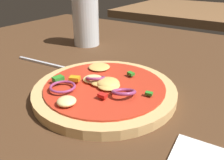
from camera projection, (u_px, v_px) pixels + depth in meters
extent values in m
cube|color=#4C301C|center=(111.00, 100.00, 0.42)|extent=(1.23, 1.04, 0.04)
cylinder|color=tan|center=(105.00, 91.00, 0.39)|extent=(0.24, 0.24, 0.02)
cylinder|color=red|center=(105.00, 86.00, 0.39)|extent=(0.20, 0.20, 0.00)
ellipsoid|color=#E5BC60|center=(100.00, 82.00, 0.39)|extent=(0.03, 0.03, 0.01)
ellipsoid|color=#F4DB8E|center=(67.00, 101.00, 0.33)|extent=(0.03, 0.03, 0.01)
ellipsoid|color=#E5BC60|center=(99.00, 67.00, 0.45)|extent=(0.04, 0.04, 0.01)
ellipsoid|color=#F4DB8E|center=(93.00, 79.00, 0.40)|extent=(0.03, 0.03, 0.01)
ellipsoid|color=#E5BC60|center=(108.00, 82.00, 0.38)|extent=(0.04, 0.04, 0.01)
ellipsoid|color=#E5BC60|center=(109.00, 85.00, 0.38)|extent=(0.04, 0.04, 0.01)
ellipsoid|color=#F4DB8E|center=(110.00, 83.00, 0.38)|extent=(0.03, 0.03, 0.01)
torus|color=#93386B|center=(63.00, 87.00, 0.37)|extent=(0.04, 0.04, 0.01)
torus|color=#93386B|center=(124.00, 92.00, 0.35)|extent=(0.05, 0.05, 0.02)
torus|color=#93386B|center=(96.00, 78.00, 0.39)|extent=(0.05, 0.05, 0.02)
cube|color=#2D8C28|center=(131.00, 74.00, 0.41)|extent=(0.01, 0.01, 0.00)
cube|color=#2D8C28|center=(58.00, 79.00, 0.39)|extent=(0.02, 0.02, 0.01)
cube|color=orange|center=(75.00, 79.00, 0.39)|extent=(0.02, 0.02, 0.01)
cube|color=red|center=(103.00, 95.00, 0.34)|extent=(0.01, 0.01, 0.01)
cube|color=#2D8C28|center=(149.00, 93.00, 0.35)|extent=(0.01, 0.01, 0.00)
cube|color=silver|center=(41.00, 63.00, 0.52)|extent=(0.14, 0.02, 0.01)
cube|color=silver|center=(68.00, 69.00, 0.49)|extent=(0.02, 0.02, 0.01)
cube|color=silver|center=(76.00, 73.00, 0.47)|extent=(0.04, 0.01, 0.00)
cube|color=silver|center=(78.00, 72.00, 0.47)|extent=(0.04, 0.01, 0.00)
cube|color=silver|center=(79.00, 71.00, 0.48)|extent=(0.04, 0.01, 0.00)
cube|color=silver|center=(81.00, 70.00, 0.48)|extent=(0.04, 0.01, 0.00)
cylinder|color=silver|center=(86.00, 20.00, 0.63)|extent=(0.07, 0.07, 0.14)
cylinder|color=gold|center=(86.00, 33.00, 0.64)|extent=(0.06, 0.06, 0.07)
cube|color=brown|center=(201.00, 12.00, 1.27)|extent=(0.81, 0.66, 0.04)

